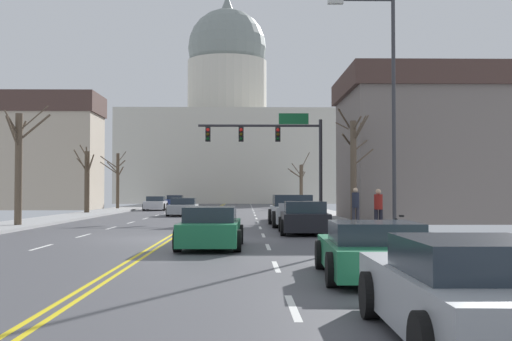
{
  "coord_description": "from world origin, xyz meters",
  "views": [
    {
      "loc": [
        2.79,
        -23.38,
        1.74
      ],
      "look_at": [
        3.7,
        30.52,
        3.45
      ],
      "focal_mm": 45.33,
      "sensor_mm": 36.0,
      "label": 1
    }
  ],
  "objects": [
    {
      "name": "ground",
      "position": [
        0.0,
        -0.0,
        0.02
      ],
      "size": [
        20.0,
        180.0,
        0.2
      ],
      "color": "#49494E"
    },
    {
      "name": "signal_gantry",
      "position": [
        4.74,
        17.58,
        4.86
      ],
      "size": [
        7.91,
        0.41,
        6.56
      ],
      "color": "#28282D",
      "rests_on": "ground"
    },
    {
      "name": "street_lamp_right",
      "position": [
        7.9,
        -0.06,
        5.28
      ],
      "size": [
        2.46,
        0.24,
        8.74
      ],
      "color": "#333338",
      "rests_on": "ground"
    },
    {
      "name": "capitol_building",
      "position": [
        0.0,
        75.39,
        10.1
      ],
      "size": [
        30.25,
        23.37,
        32.15
      ],
      "color": "beige",
      "rests_on": "ground"
    },
    {
      "name": "sedan_near_00",
      "position": [
        5.29,
        14.2,
        0.56
      ],
      "size": [
        2.11,
        4.59,
        1.2
      ],
      "color": "black",
      "rests_on": "ground"
    },
    {
      "name": "pickup_truck_near_01",
      "position": [
        5.19,
        8.69,
        0.7
      ],
      "size": [
        2.4,
        5.6,
        1.54
      ],
      "color": "#ADB2B7",
      "rests_on": "ground"
    },
    {
      "name": "sedan_near_02",
      "position": [
        5.19,
        2.81,
        0.61
      ],
      "size": [
        2.1,
        4.26,
        1.32
      ],
      "color": "black",
      "rests_on": "ground"
    },
    {
      "name": "sedan_near_03",
      "position": [
        1.74,
        -3.63,
        0.6
      ],
      "size": [
        1.98,
        4.43,
        1.26
      ],
      "color": "#1E7247",
      "rests_on": "ground"
    },
    {
      "name": "sedan_near_04",
      "position": [
        5.35,
        -10.43,
        0.53
      ],
      "size": [
        2.23,
        4.52,
        1.13
      ],
      "color": "#1E7247",
      "rests_on": "ground"
    },
    {
      "name": "sedan_near_05",
      "position": [
        5.32,
        -16.07,
        0.58
      ],
      "size": [
        1.98,
        4.68,
        1.22
      ],
      "color": "#9EA3A8",
      "rests_on": "ground"
    },
    {
      "name": "sedan_oncoming_00",
      "position": [
        -1.56,
        22.11,
        0.57
      ],
      "size": [
        2.17,
        4.49,
        1.24
      ],
      "color": "#9EA3A8",
      "rests_on": "ground"
    },
    {
      "name": "sedan_oncoming_01",
      "position": [
        -5.28,
        34.96,
        0.59
      ],
      "size": [
        2.07,
        4.46,
        1.25
      ],
      "color": "silver",
      "rests_on": "ground"
    },
    {
      "name": "sedan_oncoming_02",
      "position": [
        -4.96,
        47.99,
        0.59
      ],
      "size": [
        2.15,
        4.31,
        1.27
      ],
      "color": "navy",
      "rests_on": "ground"
    },
    {
      "name": "flank_building_00",
      "position": [
        -15.96,
        37.92,
        5.51
      ],
      "size": [
        9.89,
        6.3,
        10.89
      ],
      "color": "#B2A38E",
      "rests_on": "ground"
    },
    {
      "name": "flank_building_01",
      "position": [
        15.18,
        14.0,
        4.32
      ],
      "size": [
        13.49,
        9.2,
        8.54
      ],
      "color": "slate",
      "rests_on": "ground"
    },
    {
      "name": "bare_tree_00",
      "position": [
        8.92,
        13.14,
        3.04
      ],
      "size": [
        1.19,
        1.88,
        6.23
      ],
      "color": "brown",
      "rests_on": "ground"
    },
    {
      "name": "bare_tree_01",
      "position": [
        -9.0,
        24.81,
        2.63
      ],
      "size": [
        1.69,
        2.7,
        5.14
      ],
      "color": "#4C3D2D",
      "rests_on": "ground"
    },
    {
      "name": "bare_tree_02",
      "position": [
        8.64,
        42.95,
        2.55
      ],
      "size": [
        0.96,
        1.6,
        5.55
      ],
      "color": "brown",
      "rests_on": "ground"
    },
    {
      "name": "bare_tree_03",
      "position": [
        -9.01,
        36.33,
        2.88
      ],
      "size": [
        2.52,
        2.29,
        5.21
      ],
      "color": "#4C3D2D",
      "rests_on": "ground"
    },
    {
      "name": "bare_tree_04",
      "position": [
        8.2,
        8.57,
        2.87
      ],
      "size": [
        1.17,
        2.89,
        5.42
      ],
      "color": "brown",
      "rests_on": "ground"
    },
    {
      "name": "bare_tree_05",
      "position": [
        -7.94,
        7.35,
        3.02
      ],
      "size": [
        1.97,
        2.09,
        5.65
      ],
      "color": "brown",
      "rests_on": "ground"
    },
    {
      "name": "bare_tree_06",
      "position": [
        8.96,
        48.18,
        2.5
      ],
      "size": [
        2.01,
        1.74,
        4.66
      ],
      "color": "#4C3D2D",
      "rests_on": "ground"
    },
    {
      "name": "pedestrian_00",
      "position": [
        7.86,
        6.2,
        1.11
      ],
      "size": [
        0.35,
        0.34,
        1.75
      ],
      "color": "#33333D",
      "rests_on": "ground"
    },
    {
      "name": "pedestrian_01",
      "position": [
        8.14,
        2.48,
        1.08
      ],
      "size": [
        0.35,
        0.34,
        1.68
      ],
      "color": "black",
      "rests_on": "ground"
    },
    {
      "name": "bicycle_parked",
      "position": [
        7.84,
        -2.37,
        0.49
      ],
      "size": [
        0.12,
        1.77,
        0.85
      ],
      "color": "black",
      "rests_on": "ground"
    }
  ]
}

